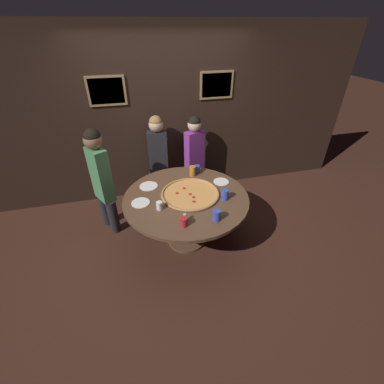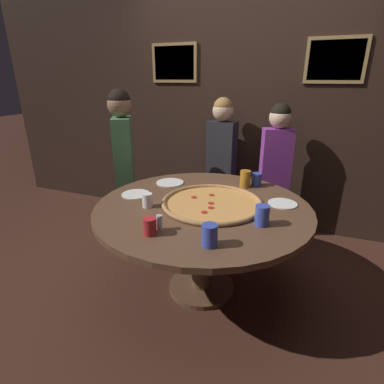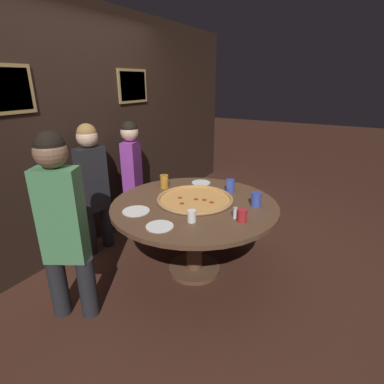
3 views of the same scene
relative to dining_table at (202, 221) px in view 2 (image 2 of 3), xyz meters
The scene contains 17 objects.
ground_plane 0.61m from the dining_table, ahead, with size 24.00×24.00×0.00m, color #422319.
back_wall 1.54m from the dining_table, 90.00° to the left, with size 6.40×0.08×2.60m.
dining_table is the anchor object (origin of this frame).
giant_pizza 0.16m from the dining_table, 24.70° to the left, with size 0.73×0.73×0.03m.
drink_cup_near_right 0.58m from the dining_table, 105.52° to the right, with size 0.08×0.08×0.10m, color #B22328.
drink_cup_front_edge 0.57m from the dining_table, 66.76° to the left, with size 0.09×0.09×0.14m, color #BC7A23.
drink_cup_far_left 0.60m from the dining_table, 67.21° to the right, with size 0.09×0.09×0.13m, color #384CB7.
drink_cup_centre_back 0.44m from the dining_table, 153.70° to the right, with size 0.07×0.07×0.10m, color white.
drink_cup_beside_pizza 0.65m from the dining_table, 62.23° to the left, with size 0.08×0.08×0.11m, color #384CB7.
drink_cup_near_left 0.52m from the dining_table, 20.59° to the right, with size 0.09×0.09×0.13m, color #384CB7.
white_plate_left_side 0.57m from the dining_table, 140.35° to the left, with size 0.24×0.24×0.01m, color white.
white_plate_near_front 0.57m from the dining_table, behind, with size 0.22×0.22×0.01m, color white.
white_plate_right_side 0.60m from the dining_table, 22.10° to the left, with size 0.21×0.21×0.01m, color white.
condiment_shaker 0.50m from the dining_table, 104.56° to the right, with size 0.04×0.04×0.10m.
diner_far_left 1.17m from the dining_table, 99.04° to the left, with size 0.37×0.21×1.42m.
diner_side_right 1.18m from the dining_table, 151.44° to the left, with size 0.30×0.40×1.51m.
diner_side_left 1.17m from the dining_table, 70.21° to the left, with size 0.37×0.24×1.39m.
Camera 2 is at (0.64, -1.89, 1.60)m, focal length 28.00 mm.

